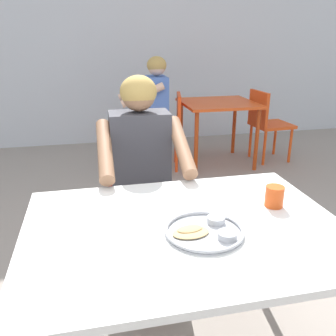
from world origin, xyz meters
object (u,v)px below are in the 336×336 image
table_foreground (185,240)px  patron_background (149,104)px  drinking_cup (274,196)px  table_background_red (218,110)px  chair_foreground (139,188)px  thali_tray (205,231)px  chair_red_right (266,121)px  diner_foreground (142,166)px  chair_red_left (168,125)px

table_foreground → patron_background: bearing=83.5°
patron_background → drinking_cup: bearing=-87.4°
table_background_red → chair_foreground: bearing=-124.1°
table_foreground → thali_tray: size_ratio=4.17×
drinking_cup → patron_background: 2.55m
chair_red_right → chair_foreground: bearing=-136.3°
drinking_cup → chair_red_right: 2.84m
table_foreground → drinking_cup: 0.44m
diner_foreground → patron_background: diner_foreground is taller
diner_foreground → chair_red_left: diner_foreground is taller
chair_foreground → chair_red_right: size_ratio=1.03×
diner_foreground → chair_red_left: 2.00m
thali_tray → chair_red_left: (0.45, 2.69, -0.25)m
thali_tray → patron_background: size_ratio=0.24×
chair_foreground → chair_red_right: 2.41m
table_foreground → chair_red_right: size_ratio=1.49×
chair_foreground → patron_background: patron_background is taller
thali_tray → patron_background: 2.72m
thali_tray → chair_foreground: chair_foreground is taller
thali_tray → patron_background: bearing=84.9°
thali_tray → chair_foreground: bearing=96.5°
diner_foreground → patron_background: bearing=79.3°
table_background_red → chair_red_right: 0.61m
table_background_red → chair_red_left: size_ratio=0.97×
chair_foreground → chair_red_left: (0.56, 1.68, -0.01)m
chair_red_right → thali_tray: bearing=-121.3°
thali_tray → chair_red_left: 2.74m
thali_tray → table_background_red: size_ratio=0.37×
table_background_red → chair_red_left: chair_red_left is taller
table_foreground → table_background_red: table_foreground is taller
chair_foreground → chair_red_right: chair_foreground is taller
chair_red_left → patron_background: (-0.20, 0.02, 0.24)m
drinking_cup → diner_foreground: bearing=127.1°
patron_background → diner_foreground: bearing=-100.7°
chair_foreground → table_background_red: bearing=55.9°
thali_tray → drinking_cup: bearing=23.5°
diner_foreground → chair_red_right: diner_foreground is taller
thali_tray → chair_foreground: size_ratio=0.35×
patron_background → chair_red_left: bearing=-5.3°
thali_tray → diner_foreground: diner_foreground is taller
chair_red_left → chair_red_right: same height
thali_tray → diner_foreground: bearing=98.5°
table_foreground → thali_tray: 0.12m
table_background_red → chair_red_right: size_ratio=0.97×
table_foreground → chair_red_left: (0.51, 2.61, -0.17)m
table_background_red → chair_red_left: bearing=-178.3°
chair_foreground → diner_foreground: bearing=-91.0°
table_background_red → diner_foreground: bearing=-121.0°
diner_foreground → table_background_red: bearing=59.0°
chair_red_left → thali_tray: bearing=-99.5°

